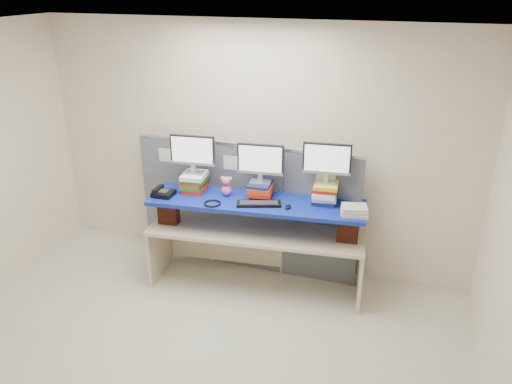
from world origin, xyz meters
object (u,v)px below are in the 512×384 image
(desk, at_px, (256,241))
(keyboard, at_px, (259,204))
(blue_board, at_px, (256,203))
(monitor_right, at_px, (327,161))
(monitor_left, at_px, (193,152))
(desk_phone, at_px, (163,193))
(monitor_center, at_px, (260,161))

(desk, xyz_separation_m, keyboard, (0.06, -0.09, 0.49))
(blue_board, height_order, monitor_right, monitor_right)
(blue_board, height_order, monitor_left, monitor_left)
(monitor_right, bearing_deg, desk_phone, -173.33)
(blue_board, relative_size, monitor_center, 4.64)
(monitor_center, bearing_deg, desk_phone, -168.97)
(desk, xyz_separation_m, monitor_right, (0.68, 0.19, 0.93))
(blue_board, distance_m, monitor_center, 0.44)
(desk, xyz_separation_m, monitor_center, (0.01, 0.12, 0.87))
(monitor_left, distance_m, desk_phone, 0.54)
(monitor_center, relative_size, monitor_right, 1.00)
(desk, bearing_deg, monitor_left, 170.56)
(blue_board, bearing_deg, monitor_center, 79.87)
(monitor_left, xyz_separation_m, keyboard, (0.78, -0.13, -0.43))
(monitor_left, xyz_separation_m, desk_phone, (-0.26, -0.23, -0.41))
(keyboard, height_order, desk_phone, desk_phone)
(monitor_left, relative_size, monitor_center, 1.00)
(monitor_center, xyz_separation_m, monitor_right, (0.68, 0.07, 0.06))
(monitor_right, relative_size, desk_phone, 2.24)
(monitor_left, bearing_deg, monitor_right, 0.00)
(desk_phone, bearing_deg, keyboard, 4.04)
(monitor_left, bearing_deg, monitor_center, 0.00)
(monitor_left, relative_size, monitor_right, 1.00)
(keyboard, bearing_deg, desk_phone, 167.01)
(desk, height_order, monitor_right, monitor_right)
(monitor_right, distance_m, desk_phone, 1.76)
(monitor_left, distance_m, monitor_right, 1.41)
(monitor_center, bearing_deg, desk, -100.13)
(monitor_center, xyz_separation_m, keyboard, (0.05, -0.21, -0.39))
(desk, xyz_separation_m, desk_phone, (-0.98, -0.19, 0.51))
(monitor_right, distance_m, keyboard, 0.81)
(blue_board, relative_size, monitor_left, 4.64)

